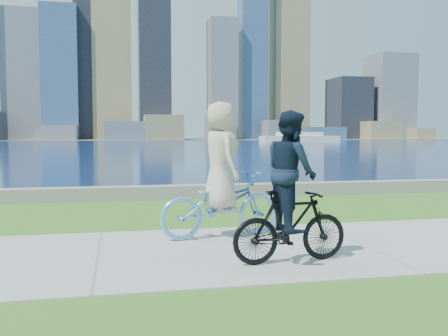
% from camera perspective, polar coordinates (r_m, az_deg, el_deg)
% --- Properties ---
extents(ground, '(320.00, 320.00, 0.00)m').
position_cam_1_polar(ground, '(7.37, -14.27, -9.91)').
color(ground, '#30641A').
rests_on(ground, ground).
extents(concrete_path, '(80.00, 3.50, 0.02)m').
position_cam_1_polar(concrete_path, '(7.37, -14.28, -9.84)').
color(concrete_path, '#969691').
rests_on(concrete_path, ground).
extents(seawall, '(90.00, 0.50, 0.35)m').
position_cam_1_polar(seawall, '(13.45, -13.27, -2.86)').
color(seawall, gray).
rests_on(seawall, ground).
extents(bay_water, '(320.00, 131.00, 0.01)m').
position_cam_1_polar(bay_water, '(79.17, -12.26, 2.64)').
color(bay_water, navy).
rests_on(bay_water, ground).
extents(far_shore, '(320.00, 30.00, 0.12)m').
position_cam_1_polar(far_shore, '(137.16, -12.17, 3.20)').
color(far_shore, slate).
rests_on(far_shore, ground).
extents(city_skyline, '(178.87, 21.18, 76.00)m').
position_cam_1_polar(city_skyline, '(138.25, -13.28, 12.61)').
color(city_skyline, black).
rests_on(city_skyline, ground).
extents(ferry_far, '(14.63, 4.18, 1.99)m').
position_cam_1_polar(ferry_far, '(95.30, 8.60, 3.40)').
color(ferry_far, silver).
rests_on(ferry_far, ground).
extents(cyclist_woman, '(1.09, 2.19, 2.26)m').
position_cam_1_polar(cyclist_woman, '(8.31, -0.40, -2.20)').
color(cyclist_woman, '#63B1F2').
rests_on(cyclist_woman, ground).
extents(cyclist_man, '(0.67, 1.67, 2.04)m').
position_cam_1_polar(cyclist_man, '(6.73, 7.64, -3.52)').
color(cyclist_man, black).
rests_on(cyclist_man, ground).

